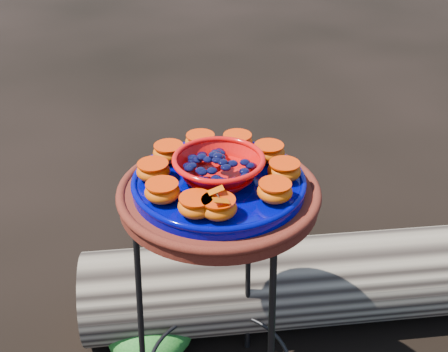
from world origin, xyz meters
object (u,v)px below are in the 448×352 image
at_px(terracotta_saucer, 219,195).
at_px(driftwood_log, 330,279).
at_px(cobalt_plate, 219,184).
at_px(red_bowl, 219,169).
at_px(plant_stand, 220,312).

bearing_deg(terracotta_saucer, driftwood_log, 67.36).
relative_size(cobalt_plate, red_bowl, 2.00).
distance_m(terracotta_saucer, cobalt_plate, 0.03).
height_order(red_bowl, driftwood_log, red_bowl).
height_order(terracotta_saucer, driftwood_log, terracotta_saucer).
relative_size(terracotta_saucer, cobalt_plate, 1.17).
relative_size(plant_stand, terracotta_saucer, 1.53).
xyz_separation_m(plant_stand, red_bowl, (0.00, 0.00, 0.44)).
bearing_deg(driftwood_log, red_bowl, -112.64).
xyz_separation_m(plant_stand, terracotta_saucer, (0.00, 0.00, 0.37)).
distance_m(plant_stand, driftwood_log, 0.55).
height_order(plant_stand, cobalt_plate, cobalt_plate).
bearing_deg(plant_stand, red_bowl, 0.00).
bearing_deg(red_bowl, terracotta_saucer, 0.00).
bearing_deg(driftwood_log, terracotta_saucer, -112.64).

